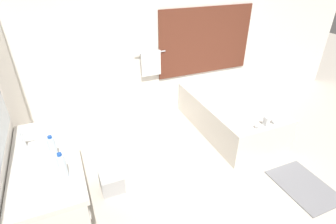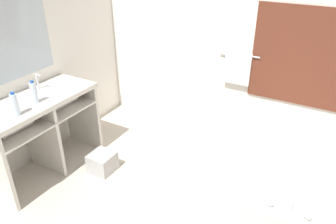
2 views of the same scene
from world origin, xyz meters
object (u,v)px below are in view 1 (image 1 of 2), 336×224
at_px(water_bottle_1, 62,166).
at_px(water_bottle_2, 53,148).
at_px(bathtub, 229,113).
at_px(waste_bin, 112,182).

relative_size(water_bottle_1, water_bottle_2, 1.00).
bearing_deg(water_bottle_2, water_bottle_1, -77.40).
distance_m(bathtub, waste_bin, 2.12).
bearing_deg(water_bottle_2, bathtub, 19.83).
relative_size(water_bottle_1, waste_bin, 0.89).
height_order(water_bottle_2, waste_bin, water_bottle_2).
xyz_separation_m(bathtub, water_bottle_2, (-2.52, -0.91, 0.73)).
height_order(bathtub, water_bottle_2, water_bottle_2).
height_order(bathtub, waste_bin, bathtub).
distance_m(water_bottle_1, waste_bin, 1.17).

